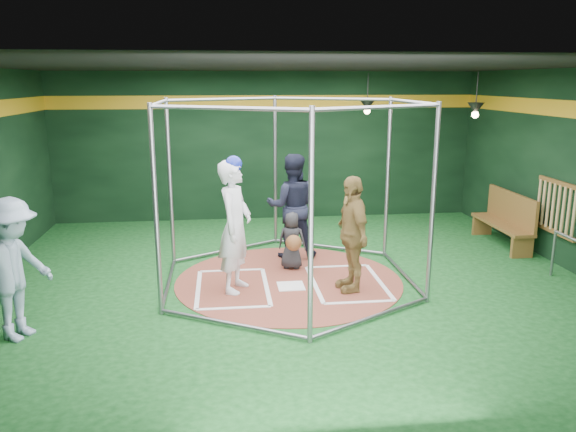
{
  "coord_description": "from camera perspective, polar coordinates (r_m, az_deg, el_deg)",
  "views": [
    {
      "loc": [
        -1.06,
        -8.87,
        3.28
      ],
      "look_at": [
        0.0,
        0.1,
        1.1
      ],
      "focal_mm": 35.0,
      "sensor_mm": 36.0,
      "label": 1
    }
  ],
  "objects": [
    {
      "name": "steel_railing",
      "position": [
        10.28,
        26.72,
        -3.39
      ],
      "size": [
        0.05,
        0.94,
        0.81
      ],
      "color": "gray",
      "rests_on": "ground"
    },
    {
      "name": "batting_cage",
      "position": [
        9.11,
        0.07,
        2.3
      ],
      "size": [
        4.05,
        4.67,
        3.0
      ],
      "color": "gray",
      "rests_on": "ground"
    },
    {
      "name": "catcher_figure",
      "position": [
        9.93,
        0.41,
        -2.52
      ],
      "size": [
        0.58,
        0.62,
        1.02
      ],
      "color": "black",
      "rests_on": "clay_disc"
    },
    {
      "name": "batter_box_right",
      "position": [
        9.43,
        6.03,
        -6.75
      ],
      "size": [
        1.17,
        1.77,
        0.01
      ],
      "color": "white",
      "rests_on": "clay_disc"
    },
    {
      "name": "visitor_leopard",
      "position": [
        8.9,
        6.51,
        -1.79
      ],
      "size": [
        0.58,
        1.13,
        1.85
      ],
      "primitive_type": "imported",
      "rotation": [
        0.0,
        0.0,
        -1.45
      ],
      "color": "#AB8B49",
      "rests_on": "clay_disc"
    },
    {
      "name": "pendant_lamp_far",
      "position": [
        12.0,
        18.52,
        10.31
      ],
      "size": [
        0.34,
        0.34,
        0.9
      ],
      "color": "black",
      "rests_on": "room_shell"
    },
    {
      "name": "clay_disc",
      "position": [
        9.51,
        0.07,
        -6.56
      ],
      "size": [
        3.8,
        3.8,
        0.01
      ],
      "primitive_type": "cylinder",
      "color": "brown",
      "rests_on": "ground"
    },
    {
      "name": "bat_rack",
      "position": [
        11.26,
        25.57,
        0.8
      ],
      "size": [
        0.07,
        1.25,
        0.98
      ],
      "color": "brown",
      "rests_on": "room_shell"
    },
    {
      "name": "room_shell",
      "position": [
        9.07,
        0.07,
        3.88
      ],
      "size": [
        10.1,
        9.1,
        3.53
      ],
      "color": "#0D3C14",
      "rests_on": "ground"
    },
    {
      "name": "home_plate",
      "position": [
        9.23,
        0.29,
        -7.13
      ],
      "size": [
        0.43,
        0.43,
        0.01
      ],
      "primitive_type": "cube",
      "color": "white",
      "rests_on": "clay_disc"
    },
    {
      "name": "bystander_blue",
      "position": [
        8.01,
        -26.16,
        -4.9
      ],
      "size": [
        1.14,
        1.39,
        1.87
      ],
      "primitive_type": "imported",
      "rotation": [
        0.0,
        0.0,
        1.14
      ],
      "color": "#90A7BE",
      "rests_on": "ground"
    },
    {
      "name": "dugout_bench",
      "position": [
        12.2,
        21.28,
        -0.24
      ],
      "size": [
        0.44,
        1.89,
        1.1
      ],
      "color": "brown",
      "rests_on": "ground"
    },
    {
      "name": "batter_figure",
      "position": [
        8.82,
        -5.41,
        -0.95
      ],
      "size": [
        0.74,
        0.89,
        2.16
      ],
      "color": "silver",
      "rests_on": "clay_disc"
    },
    {
      "name": "pendant_lamp_near",
      "position": [
        12.9,
        8.06,
        11.05
      ],
      "size": [
        0.34,
        0.34,
        0.9
      ],
      "color": "black",
      "rests_on": "room_shell"
    },
    {
      "name": "umpire",
      "position": [
        10.5,
        0.4,
        1.01
      ],
      "size": [
        1.02,
        0.83,
        1.97
      ],
      "primitive_type": "imported",
      "rotation": [
        0.0,
        0.0,
        3.05
      ],
      "color": "black",
      "rests_on": "clay_disc"
    },
    {
      "name": "batter_box_left",
      "position": [
        9.22,
        -5.66,
        -7.23
      ],
      "size": [
        1.17,
        1.77,
        0.01
      ],
      "color": "white",
      "rests_on": "clay_disc"
    }
  ]
}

